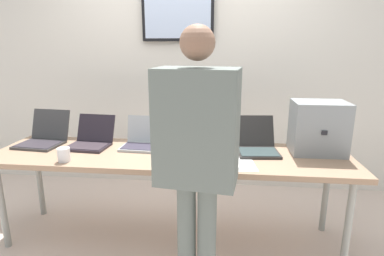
{
  "coord_description": "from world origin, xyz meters",
  "views": [
    {
      "loc": [
        0.41,
        -2.26,
        1.54
      ],
      "look_at": [
        0.16,
        0.11,
        0.92
      ],
      "focal_mm": 29.3,
      "sensor_mm": 36.0,
      "label": 1
    }
  ],
  "objects_px": {
    "laptop_station_2": "(147,140)",
    "laptop_station_4": "(257,144)",
    "person": "(197,148)",
    "coffee_mug": "(64,155)",
    "laptop_station_3": "(202,141)",
    "equipment_box": "(318,127)",
    "laptop_station_0": "(44,137)",
    "workbench": "(170,159)",
    "laptop_station_1": "(91,139)"
  },
  "relations": [
    {
      "from": "laptop_station_2",
      "to": "laptop_station_4",
      "type": "xyz_separation_m",
      "value": [
        0.89,
        -0.01,
        0.0
      ]
    },
    {
      "from": "person",
      "to": "coffee_mug",
      "type": "height_order",
      "value": "person"
    },
    {
      "from": "laptop_station_3",
      "to": "laptop_station_2",
      "type": "bearing_deg",
      "value": -178.3
    },
    {
      "from": "equipment_box",
      "to": "laptop_station_0",
      "type": "height_order",
      "value": "equipment_box"
    },
    {
      "from": "equipment_box",
      "to": "laptop_station_0",
      "type": "relative_size",
      "value": 1.04
    },
    {
      "from": "equipment_box",
      "to": "person",
      "type": "xyz_separation_m",
      "value": [
        -0.86,
        -0.77,
        0.06
      ]
    },
    {
      "from": "workbench",
      "to": "laptop_station_1",
      "type": "xyz_separation_m",
      "value": [
        -0.68,
        0.12,
        0.11
      ]
    },
    {
      "from": "laptop_station_2",
      "to": "laptop_station_3",
      "type": "xyz_separation_m",
      "value": [
        0.45,
        0.01,
        0.0
      ]
    },
    {
      "from": "laptop_station_1",
      "to": "laptop_station_3",
      "type": "distance_m",
      "value": 0.92
    },
    {
      "from": "equipment_box",
      "to": "laptop_station_2",
      "type": "height_order",
      "value": "equipment_box"
    },
    {
      "from": "workbench",
      "to": "laptop_station_3",
      "type": "distance_m",
      "value": 0.3
    },
    {
      "from": "workbench",
      "to": "coffee_mug",
      "type": "bearing_deg",
      "value": -161.01
    },
    {
      "from": "workbench",
      "to": "laptop_station_4",
      "type": "distance_m",
      "value": 0.69
    },
    {
      "from": "laptop_station_2",
      "to": "laptop_station_0",
      "type": "bearing_deg",
      "value": -179.5
    },
    {
      "from": "laptop_station_0",
      "to": "laptop_station_1",
      "type": "bearing_deg",
      "value": -1.82
    },
    {
      "from": "laptop_station_0",
      "to": "coffee_mug",
      "type": "height_order",
      "value": "laptop_station_0"
    },
    {
      "from": "laptop_station_0",
      "to": "laptop_station_3",
      "type": "bearing_deg",
      "value": 0.91
    },
    {
      "from": "laptop_station_3",
      "to": "coffee_mug",
      "type": "xyz_separation_m",
      "value": [
        -0.96,
        -0.4,
        -0.01
      ]
    },
    {
      "from": "laptop_station_0",
      "to": "person",
      "type": "height_order",
      "value": "person"
    },
    {
      "from": "equipment_box",
      "to": "laptop_station_1",
      "type": "distance_m",
      "value": 1.82
    },
    {
      "from": "laptop_station_0",
      "to": "laptop_station_3",
      "type": "xyz_separation_m",
      "value": [
        1.34,
        0.02,
        -0.0
      ]
    },
    {
      "from": "equipment_box",
      "to": "laptop_station_0",
      "type": "distance_m",
      "value": 2.24
    },
    {
      "from": "equipment_box",
      "to": "person",
      "type": "distance_m",
      "value": 1.15
    },
    {
      "from": "equipment_box",
      "to": "laptop_station_3",
      "type": "distance_m",
      "value": 0.9
    },
    {
      "from": "equipment_box",
      "to": "coffee_mug",
      "type": "xyz_separation_m",
      "value": [
        -1.85,
        -0.39,
        -0.15
      ]
    },
    {
      "from": "laptop_station_4",
      "to": "equipment_box",
      "type": "bearing_deg",
      "value": 1.97
    },
    {
      "from": "workbench",
      "to": "coffee_mug",
      "type": "height_order",
      "value": "coffee_mug"
    },
    {
      "from": "laptop_station_1",
      "to": "person",
      "type": "distance_m",
      "value": 1.22
    },
    {
      "from": "workbench",
      "to": "laptop_station_0",
      "type": "bearing_deg",
      "value": 173.17
    },
    {
      "from": "laptop_station_2",
      "to": "laptop_station_1",
      "type": "bearing_deg",
      "value": -177.42
    },
    {
      "from": "laptop_station_1",
      "to": "laptop_station_2",
      "type": "distance_m",
      "value": 0.47
    },
    {
      "from": "laptop_station_0",
      "to": "coffee_mug",
      "type": "relative_size",
      "value": 3.89
    },
    {
      "from": "laptop_station_4",
      "to": "coffee_mug",
      "type": "bearing_deg",
      "value": -164.8
    },
    {
      "from": "laptop_station_2",
      "to": "workbench",
      "type": "bearing_deg",
      "value": -32.81
    },
    {
      "from": "person",
      "to": "coffee_mug",
      "type": "relative_size",
      "value": 16.65
    },
    {
      "from": "workbench",
      "to": "laptop_station_4",
      "type": "bearing_deg",
      "value": 10.91
    },
    {
      "from": "person",
      "to": "coffee_mug",
      "type": "bearing_deg",
      "value": 159.49
    },
    {
      "from": "laptop_station_2",
      "to": "coffee_mug",
      "type": "xyz_separation_m",
      "value": [
        -0.51,
        -0.39,
        -0.01
      ]
    },
    {
      "from": "laptop_station_2",
      "to": "laptop_station_4",
      "type": "distance_m",
      "value": 0.89
    },
    {
      "from": "laptop_station_3",
      "to": "laptop_station_4",
      "type": "bearing_deg",
      "value": -3.29
    },
    {
      "from": "coffee_mug",
      "to": "laptop_station_2",
      "type": "bearing_deg",
      "value": 37.45
    },
    {
      "from": "coffee_mug",
      "to": "workbench",
      "type": "bearing_deg",
      "value": 18.99
    },
    {
      "from": "workbench",
      "to": "laptop_station_3",
      "type": "relative_size",
      "value": 6.99
    },
    {
      "from": "laptop_station_2",
      "to": "person",
      "type": "relative_size",
      "value": 0.24
    },
    {
      "from": "laptop_station_3",
      "to": "laptop_station_1",
      "type": "bearing_deg",
      "value": -177.85
    },
    {
      "from": "equipment_box",
      "to": "coffee_mug",
      "type": "bearing_deg",
      "value": -167.98
    },
    {
      "from": "workbench",
      "to": "laptop_station_0",
      "type": "height_order",
      "value": "laptop_station_0"
    },
    {
      "from": "laptop_station_3",
      "to": "person",
      "type": "bearing_deg",
      "value": -87.88
    },
    {
      "from": "laptop_station_3",
      "to": "person",
      "type": "distance_m",
      "value": 0.8
    },
    {
      "from": "laptop_station_0",
      "to": "equipment_box",
      "type": "bearing_deg",
      "value": 0.31
    }
  ]
}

